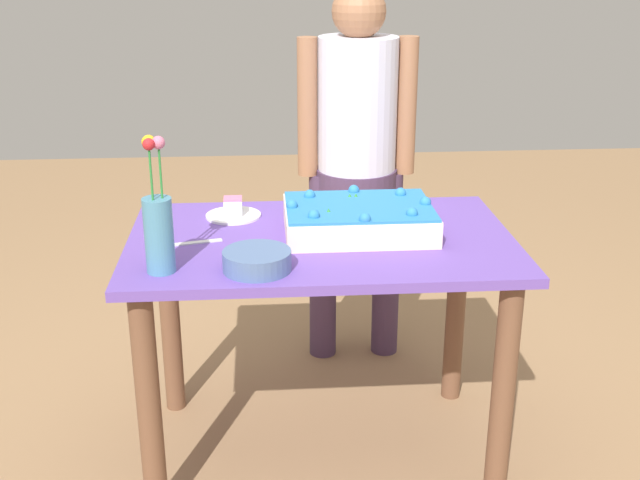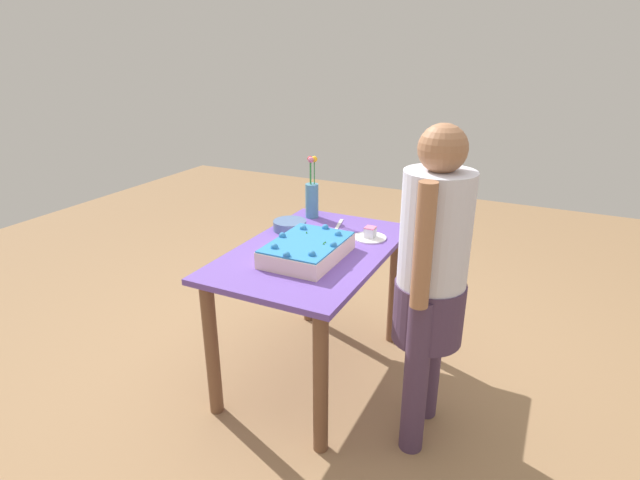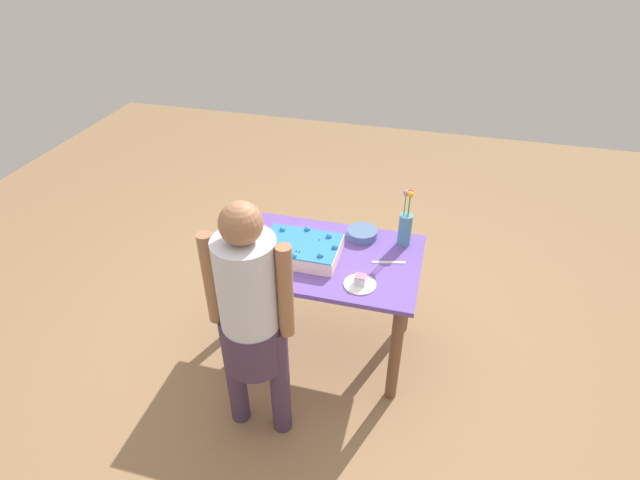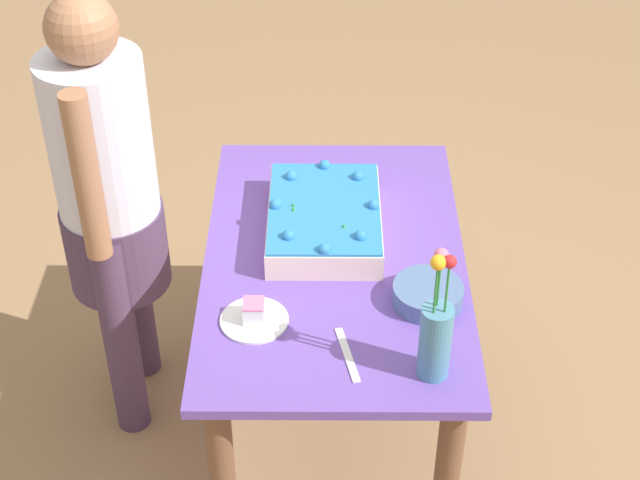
# 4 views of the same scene
# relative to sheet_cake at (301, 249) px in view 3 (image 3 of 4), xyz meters

# --- Properties ---
(ground_plane) EXTENTS (8.00, 8.00, 0.00)m
(ground_plane) POSITION_rel_sheet_cake_xyz_m (-0.12, -0.03, -0.82)
(ground_plane) COLOR #9B7650
(dining_table) EXTENTS (1.19, 0.75, 0.77)m
(dining_table) POSITION_rel_sheet_cake_xyz_m (-0.12, -0.03, -0.20)
(dining_table) COLOR #6849A9
(dining_table) RESTS_ON ground_plane
(sheet_cake) EXTENTS (0.46, 0.33, 0.11)m
(sheet_cake) POSITION_rel_sheet_cake_xyz_m (0.00, 0.00, 0.00)
(sheet_cake) COLOR #FCDDC9
(sheet_cake) RESTS_ON dining_table
(serving_plate_with_slice) EXTENTS (0.18, 0.18, 0.07)m
(serving_plate_with_slice) POSITION_rel_sheet_cake_xyz_m (-0.40, 0.18, -0.03)
(serving_plate_with_slice) COLOR white
(serving_plate_with_slice) RESTS_ON dining_table
(cake_knife) EXTENTS (0.20, 0.06, 0.00)m
(cake_knife) POSITION_rel_sheet_cake_xyz_m (-0.52, -0.06, -0.04)
(cake_knife) COLOR silver
(cake_knife) RESTS_ON dining_table
(flower_vase) EXTENTS (0.08, 0.08, 0.38)m
(flower_vase) POSITION_rel_sheet_cake_xyz_m (-0.58, -0.27, 0.08)
(flower_vase) COLOR teal
(flower_vase) RESTS_ON dining_table
(fruit_bowl) EXTENTS (0.19, 0.19, 0.06)m
(fruit_bowl) POSITION_rel_sheet_cake_xyz_m (-0.32, -0.28, -0.02)
(fruit_bowl) COLOR #506C9B
(fruit_bowl) RESTS_ON dining_table
(person_standing) EXTENTS (0.45, 0.31, 1.49)m
(person_standing) POSITION_rel_sheet_cake_xyz_m (0.07, 0.64, 0.04)
(person_standing) COLOR #4A3452
(person_standing) RESTS_ON ground_plane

